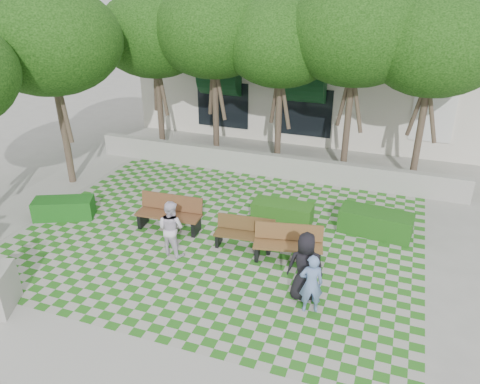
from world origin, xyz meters
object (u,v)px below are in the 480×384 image
at_px(bench_east, 288,244).
at_px(bench_mid, 245,234).
at_px(hedge_east, 375,223).
at_px(person_blue, 311,284).
at_px(bench_west, 170,214).
at_px(hedge_midright, 282,212).
at_px(hedge_west, 64,208).
at_px(person_dark, 305,267).
at_px(person_white, 171,228).

bearing_deg(bench_east, bench_mid, 160.30).
bearing_deg(hedge_east, person_blue, -104.81).
height_order(bench_west, hedge_midright, bench_west).
relative_size(bench_east, hedge_west, 1.06).
xyz_separation_m(bench_west, hedge_east, (6.17, 1.84, -0.14)).
xyz_separation_m(bench_mid, hedge_midright, (0.66, 1.86, -0.10)).
bearing_deg(hedge_east, bench_east, -133.85).
height_order(bench_east, person_dark, person_dark).
xyz_separation_m(hedge_midright, person_white, (-2.51, -2.92, 0.50)).
relative_size(bench_west, hedge_east, 0.96).
bearing_deg(person_dark, bench_mid, -52.72).
bearing_deg(person_dark, bench_east, -76.27).
bearing_deg(hedge_midright, hedge_west, -162.74).
relative_size(hedge_east, hedge_west, 1.15).
height_order(bench_west, hedge_east, bench_west).
bearing_deg(person_white, hedge_east, -139.12).
xyz_separation_m(bench_east, person_dark, (0.81, -1.57, 0.42)).
distance_m(hedge_east, person_white, 6.29).
relative_size(hedge_east, person_white, 1.30).
bearing_deg(hedge_midright, person_dark, -67.18).
distance_m(bench_mid, person_blue, 3.31).
bearing_deg(bench_mid, person_dark, -44.13).
bearing_deg(person_blue, person_dark, -79.97).
xyz_separation_m(bench_east, person_blue, (1.06, -2.02, 0.29)).
bearing_deg(bench_east, hedge_west, 169.32).
xyz_separation_m(hedge_west, person_dark, (8.44, -1.49, 0.58)).
xyz_separation_m(person_dark, person_white, (-4.03, 0.71, -0.07)).
xyz_separation_m(hedge_east, person_white, (-5.42, -3.15, 0.46)).
relative_size(bench_east, hedge_east, 0.92).
relative_size(person_blue, person_white, 0.93).
bearing_deg(person_dark, person_blue, 105.53).
distance_m(bench_west, person_white, 1.54).
bearing_deg(person_white, hedge_midright, -119.89).
bearing_deg(hedge_west, bench_east, 0.62).
height_order(person_dark, person_white, person_dark).
relative_size(hedge_midright, person_white, 1.15).
distance_m(hedge_west, person_white, 4.50).
distance_m(bench_mid, hedge_west, 6.26).
bearing_deg(person_white, bench_east, -154.38).
height_order(bench_east, hedge_east, bench_east).
height_order(bench_mid, person_white, person_white).
distance_m(bench_west, hedge_midright, 3.64).
bearing_deg(bench_east, hedge_east, 34.84).
bearing_deg(bench_mid, hedge_east, 25.24).
distance_m(hedge_east, hedge_midright, 2.93).
distance_m(bench_west, person_blue, 5.61).
bearing_deg(bench_east, hedge_midright, 97.81).
height_order(person_blue, person_dark, person_dark).
xyz_separation_m(hedge_east, person_dark, (-1.39, -3.86, 0.53)).
relative_size(hedge_west, person_blue, 1.22).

